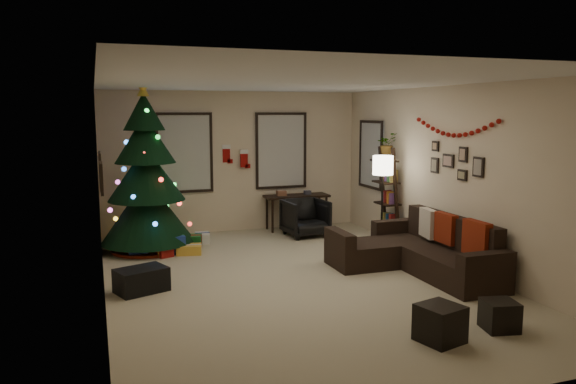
# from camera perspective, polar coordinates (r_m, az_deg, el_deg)

# --- Properties ---
(floor) EXTENTS (7.00, 7.00, 0.00)m
(floor) POSITION_cam_1_polar(r_m,az_deg,el_deg) (7.79, 0.76, -9.04)
(floor) COLOR #BEB190
(floor) RESTS_ON ground
(ceiling) EXTENTS (7.00, 7.00, 0.00)m
(ceiling) POSITION_cam_1_polar(r_m,az_deg,el_deg) (7.45, 0.80, 11.22)
(ceiling) COLOR white
(ceiling) RESTS_ON floor
(wall_back) EXTENTS (5.00, 0.00, 5.00)m
(wall_back) POSITION_cam_1_polar(r_m,az_deg,el_deg) (10.84, -5.55, 3.08)
(wall_back) COLOR beige
(wall_back) RESTS_ON floor
(wall_front) EXTENTS (5.00, 0.00, 5.00)m
(wall_front) POSITION_cam_1_polar(r_m,az_deg,el_deg) (4.42, 16.50, -4.62)
(wall_front) COLOR beige
(wall_front) RESTS_ON floor
(wall_left) EXTENTS (0.00, 7.00, 7.00)m
(wall_left) POSITION_cam_1_polar(r_m,az_deg,el_deg) (7.06, -18.66, -0.03)
(wall_left) COLOR beige
(wall_left) RESTS_ON floor
(wall_right) EXTENTS (0.00, 7.00, 7.00)m
(wall_right) POSITION_cam_1_polar(r_m,az_deg,el_deg) (8.67, 16.51, 1.52)
(wall_right) COLOR beige
(wall_right) RESTS_ON floor
(window_back_left) EXTENTS (1.05, 0.06, 1.50)m
(window_back_left) POSITION_cam_1_polar(r_m,az_deg,el_deg) (10.61, -10.53, 3.95)
(window_back_left) COLOR #728CB2
(window_back_left) RESTS_ON wall_back
(window_back_right) EXTENTS (1.05, 0.06, 1.50)m
(window_back_right) POSITION_cam_1_polar(r_m,az_deg,el_deg) (11.06, -0.73, 4.25)
(window_back_right) COLOR #728CB2
(window_back_right) RESTS_ON wall_back
(window_right_wall) EXTENTS (0.06, 0.90, 1.30)m
(window_right_wall) POSITION_cam_1_polar(r_m,az_deg,el_deg) (10.81, 8.52, 3.81)
(window_right_wall) COLOR #728CB2
(window_right_wall) RESTS_ON wall_right
(christmas_tree) EXTENTS (1.54, 1.54, 2.86)m
(christmas_tree) POSITION_cam_1_polar(r_m,az_deg,el_deg) (9.55, -14.29, 1.19)
(christmas_tree) COLOR black
(christmas_tree) RESTS_ON floor
(presents) EXTENTS (1.50, 1.01, 0.30)m
(presents) POSITION_cam_1_polar(r_m,az_deg,el_deg) (9.55, -11.93, -5.26)
(presents) COLOR navy
(presents) RESTS_ON floor
(sofa) EXTENTS (1.68, 2.45, 0.82)m
(sofa) POSITION_cam_1_polar(r_m,az_deg,el_deg) (8.41, 13.25, -6.09)
(sofa) COLOR black
(sofa) RESTS_ON floor
(pillow_red_a) EXTENTS (0.13, 0.47, 0.47)m
(pillow_red_a) POSITION_cam_1_polar(r_m,az_deg,el_deg) (7.84, 18.74, -4.52)
(pillow_red_a) COLOR maroon
(pillow_red_a) RESTS_ON sofa
(pillow_red_b) EXTENTS (0.13, 0.44, 0.43)m
(pillow_red_b) POSITION_cam_1_polar(r_m,az_deg,el_deg) (8.39, 15.84, -3.59)
(pillow_red_b) COLOR maroon
(pillow_red_b) RESTS_ON sofa
(pillow_cream) EXTENTS (0.20, 0.45, 0.43)m
(pillow_cream) POSITION_cam_1_polar(r_m,az_deg,el_deg) (8.75, 14.15, -3.11)
(pillow_cream) COLOR beige
(pillow_cream) RESTS_ON sofa
(ottoman_near) EXTENTS (0.49, 0.49, 0.38)m
(ottoman_near) POSITION_cam_1_polar(r_m,az_deg,el_deg) (5.98, 15.28, -12.84)
(ottoman_near) COLOR black
(ottoman_near) RESTS_ON floor
(ottoman_far) EXTENTS (0.40, 0.40, 0.32)m
(ottoman_far) POSITION_cam_1_polar(r_m,az_deg,el_deg) (6.48, 20.82, -11.72)
(ottoman_far) COLOR black
(ottoman_far) RESTS_ON floor
(desk) EXTENTS (1.27, 0.45, 0.69)m
(desk) POSITION_cam_1_polar(r_m,az_deg,el_deg) (11.01, 0.89, -0.71)
(desk) COLOR black
(desk) RESTS_ON floor
(desk_chair) EXTENTS (0.73, 0.69, 0.70)m
(desk_chair) POSITION_cam_1_polar(r_m,az_deg,el_deg) (10.43, 1.79, -2.63)
(desk_chair) COLOR black
(desk_chair) RESTS_ON floor
(bookshelf) EXTENTS (0.30, 0.51, 1.71)m
(bookshelf) POSITION_cam_1_polar(r_m,az_deg,el_deg) (9.94, 10.22, -0.50)
(bookshelf) COLOR black
(bookshelf) RESTS_ON floor
(potted_plant) EXTENTS (0.55, 0.52, 0.49)m
(potted_plant) POSITION_cam_1_polar(r_m,az_deg,el_deg) (9.93, 10.07, 5.20)
(potted_plant) COLOR #4C4C4C
(potted_plant) RESTS_ON bookshelf
(floor_lamp) EXTENTS (0.34, 0.34, 1.59)m
(floor_lamp) POSITION_cam_1_polar(r_m,az_deg,el_deg) (9.35, 9.67, 2.08)
(floor_lamp) COLOR black
(floor_lamp) RESTS_ON floor
(art_map) EXTENTS (0.04, 0.60, 0.50)m
(art_map) POSITION_cam_1_polar(r_m,az_deg,el_deg) (7.96, -18.65, 2.08)
(art_map) COLOR black
(art_map) RESTS_ON wall_left
(art_abstract) EXTENTS (0.04, 0.45, 0.35)m
(art_abstract) POSITION_cam_1_polar(r_m,az_deg,el_deg) (6.60, -18.53, 1.37)
(art_abstract) COLOR black
(art_abstract) RESTS_ON wall_left
(gallery) EXTENTS (0.03, 1.25, 0.54)m
(gallery) POSITION_cam_1_polar(r_m,az_deg,el_deg) (8.58, 16.75, 2.93)
(gallery) COLOR black
(gallery) RESTS_ON wall_right
(garland) EXTENTS (0.08, 1.90, 0.30)m
(garland) POSITION_cam_1_polar(r_m,az_deg,el_deg) (8.56, 16.62, 6.37)
(garland) COLOR #A5140C
(garland) RESTS_ON wall_right
(stocking_left) EXTENTS (0.20, 0.05, 0.36)m
(stocking_left) POSITION_cam_1_polar(r_m,az_deg,el_deg) (10.79, -6.29, 3.94)
(stocking_left) COLOR #990F0C
(stocking_left) RESTS_ON wall_back
(stocking_right) EXTENTS (0.20, 0.05, 0.36)m
(stocking_right) POSITION_cam_1_polar(r_m,az_deg,el_deg) (10.80, -4.48, 3.45)
(stocking_right) COLOR #990F0C
(stocking_right) RESTS_ON wall_back
(storage_bin) EXTENTS (0.73, 0.61, 0.31)m
(storage_bin) POSITION_cam_1_polar(r_m,az_deg,el_deg) (7.52, -14.76, -8.69)
(storage_bin) COLOR black
(storage_bin) RESTS_ON floor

